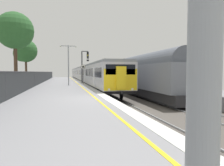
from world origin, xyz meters
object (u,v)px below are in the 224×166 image
at_px(commuter_train_at_platform, 84,74).
at_px(signal_gantry, 84,63).
at_px(background_tree_left, 25,52).
at_px(background_tree_centre, 15,32).
at_px(platform_lamp_mid, 68,61).
at_px(freight_train_adjacent_track, 114,73).
at_px(speed_limit_sign, 83,72).

relative_size(commuter_train_at_platform, signal_gantry, 13.17).
bearing_deg(background_tree_left, background_tree_centre, -84.74).
bearing_deg(background_tree_left, platform_lamp_mid, -54.23).
bearing_deg(freight_train_adjacent_track, platform_lamp_mid, -131.82).
bearing_deg(freight_train_adjacent_track, signal_gantry, -144.41).
bearing_deg(freight_train_adjacent_track, speed_limit_sign, -130.38).
height_order(freight_train_adjacent_track, speed_limit_sign, freight_train_adjacent_track).
bearing_deg(platform_lamp_mid, speed_limit_sign, 43.28).
distance_m(freight_train_adjacent_track, platform_lamp_mid, 11.76).
distance_m(freight_train_adjacent_track, background_tree_left, 14.60).
relative_size(freight_train_adjacent_track, platform_lamp_mid, 9.12).
bearing_deg(background_tree_left, speed_limit_sign, -40.38).
bearing_deg(speed_limit_sign, signal_gantry, 82.62).
xyz_separation_m(signal_gantry, background_tree_centre, (-7.67, -7.51, 2.74)).
height_order(commuter_train_at_platform, signal_gantry, signal_gantry).
height_order(commuter_train_at_platform, background_tree_centre, background_tree_centre).
xyz_separation_m(freight_train_adjacent_track, background_tree_centre, (-13.14, -11.42, 4.26)).
height_order(freight_train_adjacent_track, signal_gantry, signal_gantry).
relative_size(platform_lamp_mid, background_tree_centre, 0.63).
distance_m(freight_train_adjacent_track, background_tree_centre, 17.92).
bearing_deg(platform_lamp_mid, background_tree_left, 125.77).
distance_m(commuter_train_at_platform, freight_train_adjacent_track, 12.43).
height_order(platform_lamp_mid, background_tree_left, background_tree_left).
relative_size(speed_limit_sign, platform_lamp_mid, 0.54).
xyz_separation_m(background_tree_left, background_tree_centre, (1.07, -11.65, 0.91)).
xyz_separation_m(speed_limit_sign, platform_lamp_mid, (-1.93, -1.82, 1.25)).
relative_size(commuter_train_at_platform, freight_train_adjacent_track, 1.39).
relative_size(speed_limit_sign, background_tree_centre, 0.34).
height_order(commuter_train_at_platform, background_tree_left, background_tree_left).
bearing_deg(platform_lamp_mid, commuter_train_at_platform, 79.55).
distance_m(commuter_train_at_platform, background_tree_left, 15.79).
height_order(freight_train_adjacent_track, background_tree_centre, background_tree_centre).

